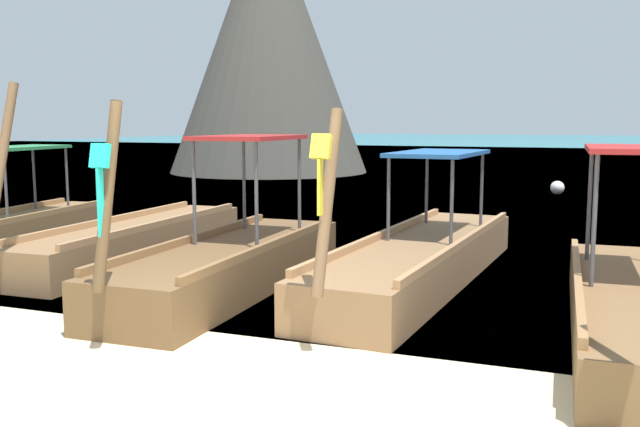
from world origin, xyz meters
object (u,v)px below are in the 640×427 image
longtail_boat_blue_ribbon (630,304)px  karst_rock (266,42)px  longtail_boat_yellow_ribbon (422,257)px  mooring_buoy_near (557,188)px  longtail_boat_orange_ribbon (135,241)px  longtail_boat_turquoise_ribbon (230,262)px

longtail_boat_blue_ribbon → karst_rock: (-14.29, 21.24, 5.50)m
longtail_boat_yellow_ribbon → mooring_buoy_near: (1.31, 13.45, -0.13)m
longtail_boat_orange_ribbon → longtail_boat_yellow_ribbon: bearing=1.1°
longtail_boat_orange_ribbon → longtail_boat_yellow_ribbon: longtail_boat_orange_ribbon is taller
longtail_boat_blue_ribbon → longtail_boat_turquoise_ribbon: bearing=176.0°
longtail_boat_yellow_ribbon → karst_rock: karst_rock is taller
longtail_boat_orange_ribbon → mooring_buoy_near: size_ratio=13.83×
karst_rock → mooring_buoy_near: size_ratio=27.63×
longtail_boat_yellow_ribbon → longtail_boat_blue_ribbon: (2.67, -1.74, -0.01)m
longtail_boat_orange_ribbon → longtail_boat_turquoise_ribbon: bearing=-27.6°
longtail_boat_yellow_ribbon → longtail_boat_turquoise_ribbon: bearing=-149.4°
longtail_boat_yellow_ribbon → mooring_buoy_near: bearing=84.4°
longtail_boat_turquoise_ribbon → karst_rock: bearing=113.9°
longtail_boat_blue_ribbon → karst_rock: size_ratio=0.49×
karst_rock → longtail_boat_turquoise_ribbon: bearing=-66.1°
longtail_boat_turquoise_ribbon → karst_rock: (-9.26, 20.89, 5.47)m
longtail_boat_turquoise_ribbon → mooring_buoy_near: longtail_boat_turquoise_ribbon is taller
longtail_boat_turquoise_ribbon → longtail_boat_blue_ribbon: 5.05m
longtail_boat_orange_ribbon → longtail_boat_blue_ribbon: (7.53, -1.65, 0.03)m
longtail_boat_orange_ribbon → mooring_buoy_near: (6.17, 13.54, -0.10)m
karst_rock → longtail_boat_blue_ribbon: bearing=-56.1°
longtail_boat_turquoise_ribbon → longtail_boat_blue_ribbon: (5.04, -0.35, -0.03)m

